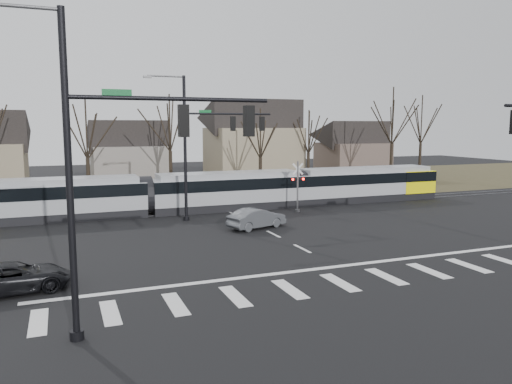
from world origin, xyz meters
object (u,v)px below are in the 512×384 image
object	(u,v)px
suv	(13,277)
rail_crossing_signal	(298,188)
sedan	(257,218)
tram	(227,189)

from	to	relation	value
suv	rail_crossing_signal	xyz separation A→B (m)	(19.23, 13.04, 1.26)
sedan	rail_crossing_signal	world-z (taller)	rail_crossing_signal
rail_crossing_signal	tram	bearing A→B (deg)	146.32
sedan	suv	world-z (taller)	sedan
tram	sedan	size ratio (longest dim) A/B	9.22
suv	rail_crossing_signal	size ratio (longest dim) A/B	1.19
sedan	suv	xyz separation A→B (m)	(-13.93, -8.36, -0.05)
tram	suv	world-z (taller)	tram
suv	tram	bearing A→B (deg)	-49.59
sedan	rail_crossing_signal	bearing A→B (deg)	-67.17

